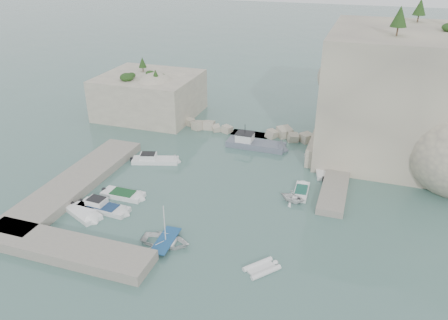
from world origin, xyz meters
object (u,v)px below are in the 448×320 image
(rowboat, at_px, (166,244))
(tender_east_a, at_px, (292,202))
(motorboat_c, at_px, (123,196))
(motorboat_a, at_px, (155,162))
(tender_east_b, at_px, (301,194))
(inflatable_dinghy, at_px, (262,270))
(work_boat, at_px, (256,147))
(motorboat_d, at_px, (104,210))
(tender_east_d, at_px, (317,163))
(tender_east_c, at_px, (322,173))
(motorboat_e, at_px, (84,215))

(rowboat, relative_size, tender_east_a, 1.66)
(motorboat_c, bearing_deg, motorboat_a, 93.51)
(rowboat, relative_size, tender_east_b, 1.07)
(inflatable_dinghy, relative_size, work_boat, 0.37)
(work_boat, bearing_deg, inflatable_dinghy, -73.62)
(tender_east_a, distance_m, tender_east_b, 2.29)
(motorboat_a, bearing_deg, motorboat_c, -103.93)
(inflatable_dinghy, distance_m, tender_east_b, 14.93)
(motorboat_d, distance_m, tender_east_d, 28.94)
(motorboat_d, bearing_deg, motorboat_a, 93.59)
(tender_east_a, bearing_deg, motorboat_d, 126.74)
(tender_east_c, bearing_deg, tender_east_b, 151.75)
(motorboat_e, distance_m, inflatable_dinghy, 21.05)
(motorboat_e, bearing_deg, work_boat, 85.42)
(tender_east_b, height_order, tender_east_c, same)
(tender_east_b, distance_m, tender_east_c, 6.34)
(tender_east_c, bearing_deg, work_boat, 50.66)
(tender_east_b, distance_m, work_boat, 14.18)
(motorboat_a, bearing_deg, rowboat, -77.22)
(tender_east_b, bearing_deg, work_boat, 34.97)
(motorboat_c, distance_m, rowboat, 11.10)
(motorboat_a, xyz_separation_m, inflatable_dinghy, (19.33, -16.93, 0.00))
(motorboat_a, bearing_deg, tender_east_a, -29.11)
(motorboat_a, height_order, motorboat_e, motorboat_a)
(motorboat_c, height_order, rowboat, rowboat)
(motorboat_c, relative_size, work_boat, 0.59)
(tender_east_a, bearing_deg, rowboat, 152.38)
(motorboat_e, relative_size, motorboat_c, 0.91)
(tender_east_a, distance_m, tender_east_c, 8.63)
(motorboat_d, relative_size, motorboat_a, 0.96)
(motorboat_e, height_order, rowboat, rowboat)
(tender_east_a, height_order, tender_east_c, tender_east_a)
(motorboat_a, distance_m, tender_east_c, 22.51)
(motorboat_c, distance_m, tender_east_a, 19.96)
(tender_east_a, relative_size, tender_east_d, 0.78)
(inflatable_dinghy, relative_size, tender_east_a, 1.15)
(motorboat_c, xyz_separation_m, inflatable_dinghy, (18.81, -7.46, 0.00))
(motorboat_d, relative_size, tender_east_b, 1.42)
(motorboat_c, xyz_separation_m, tender_east_c, (21.62, 13.55, 0.00))
(motorboat_e, relative_size, work_boat, 0.53)
(motorboat_e, bearing_deg, tender_east_d, 68.14)
(rowboat, relative_size, tender_east_c, 1.04)
(motorboat_a, relative_size, inflatable_dinghy, 1.99)
(rowboat, bearing_deg, tender_east_a, -43.71)
(motorboat_e, height_order, motorboat_c, same)
(motorboat_a, relative_size, tender_east_c, 1.43)
(rowboat, xyz_separation_m, tender_east_b, (11.14, 14.20, 0.00))
(motorboat_d, bearing_deg, inflatable_dinghy, -8.43)
(motorboat_c, bearing_deg, work_boat, 59.22)
(tender_east_b, xyz_separation_m, tender_east_d, (0.73, 8.97, 0.00))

